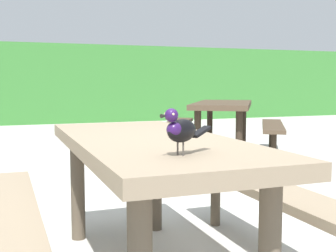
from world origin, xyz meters
TOP-DOWN VIEW (x-y plane):
  - hedge_wall at (0.00, 9.66)m, footprint 28.00×1.56m
  - picnic_table_foreground at (-0.02, -0.10)m, footprint 1.69×1.80m
  - bird_grackle at (-0.09, -0.68)m, footprint 0.26×0.16m
  - picnic_table_mid_left at (2.23, 3.39)m, footprint 2.33×2.34m

SIDE VIEW (x-z plane):
  - picnic_table_foreground at x=-0.02m, z-range 0.19..0.93m
  - picnic_table_mid_left at x=2.23m, z-range 0.19..0.93m
  - bird_grackle at x=-0.09m, z-range 0.75..0.94m
  - hedge_wall at x=0.00m, z-range 0.00..1.98m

